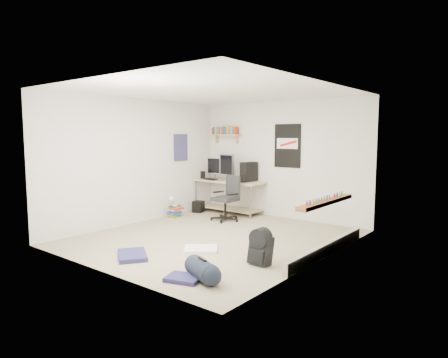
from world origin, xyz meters
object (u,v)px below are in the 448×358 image
Objects in this scene: office_chair at (225,197)px; book_stack at (175,211)px; duffel_bag at (202,269)px; desk at (230,197)px; backpack at (261,250)px.

book_stack is at bearing -142.37° from office_chair.
duffel_bag reaches higher than book_stack.
office_chair is at bearing 23.28° from book_stack.
desk reaches higher than book_stack.
office_chair is at bearing -41.65° from desk.
backpack is at bearing -28.56° from desk.
desk is at bearing 135.51° from office_chair.
backpack is (2.15, -1.92, -0.29)m from office_chair.
desk reaches higher than duffel_bag.
office_chair is at bearing 146.01° from duffel_bag.
office_chair reaches higher than book_stack.
duffel_bag is at bearing -39.54° from desk.
book_stack is at bearing 162.78° from duffel_bag.
book_stack is (-0.57, -1.20, -0.21)m from desk.
desk is 3.42× the size of duffel_bag.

